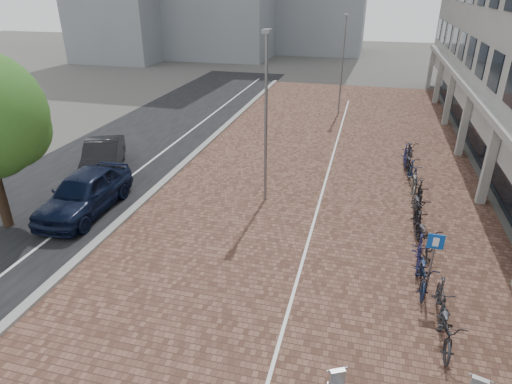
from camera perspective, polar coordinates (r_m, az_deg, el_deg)
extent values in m
plane|color=#474442|center=(12.46, -7.31, -17.12)|extent=(140.00, 140.00, 0.00)
cube|color=brown|center=(22.14, 8.98, 2.88)|extent=(14.50, 42.00, 0.04)
cube|color=black|center=(25.49, -16.46, 5.18)|extent=(8.00, 50.00, 0.03)
cube|color=gray|center=(23.76, -8.30, 4.67)|extent=(0.35, 42.00, 0.14)
cube|color=white|center=(24.55, -12.41, 4.90)|extent=(0.12, 44.00, 0.00)
cube|color=white|center=(22.11, 9.50, 2.88)|extent=(0.10, 30.00, 0.00)
cube|color=black|center=(25.98, 27.32, 7.69)|extent=(0.15, 38.00, 3.20)
cube|color=#989893|center=(25.54, 27.66, 11.47)|extent=(1.60, 38.00, 0.30)
cube|color=#989893|center=(20.23, 28.13, 3.03)|extent=(0.35, 0.35, 3.40)
cube|color=#989893|center=(25.81, 25.59, 7.93)|extent=(0.35, 0.35, 3.40)
cube|color=#989893|center=(31.55, 23.92, 11.07)|extent=(0.35, 0.35, 3.40)
cube|color=#989893|center=(37.37, 22.76, 13.23)|extent=(0.35, 0.35, 3.40)
cube|color=#989893|center=(43.23, 21.89, 14.80)|extent=(0.35, 0.35, 3.40)
imported|color=black|center=(18.82, -21.52, -0.05)|extent=(2.17, 5.07, 1.71)
imported|color=black|center=(22.78, -19.37, 4.42)|extent=(3.41, 4.93, 1.54)
cylinder|color=slate|center=(13.72, 21.80, -9.31)|extent=(0.07, 0.07, 1.97)
cube|color=#0C44A5|center=(13.21, 22.47, -6.01)|extent=(0.45, 0.05, 0.45)
cylinder|color=gray|center=(17.53, 1.30, 9.04)|extent=(0.12, 0.12, 6.88)
cylinder|color=gray|center=(31.66, 11.18, 15.76)|extent=(0.12, 0.12, 6.62)
cylinder|color=#382619|center=(18.77, -30.53, 0.02)|extent=(0.37, 0.37, 2.89)
sphere|color=#306020|center=(18.11, -29.62, 7.17)|extent=(2.89, 2.89, 2.89)
imported|color=#222328|center=(12.53, 23.67, -16.07)|extent=(0.76, 1.99, 1.04)
imported|color=#222328|center=(13.41, 23.06, -12.85)|extent=(0.55, 1.76, 1.05)
imported|color=#121B31|center=(14.28, 21.09, -9.97)|extent=(0.81, 2.01, 1.04)
imported|color=#16173D|center=(15.23, 20.58, -7.48)|extent=(0.68, 1.79, 1.05)
imported|color=black|center=(16.25, 21.26, -5.44)|extent=(1.09, 2.07, 1.04)
imported|color=black|center=(17.23, 20.38, -3.46)|extent=(0.55, 1.76, 1.05)
imported|color=#232228|center=(18.26, 20.43, -1.81)|extent=(0.74, 1.99, 1.04)
imported|color=black|center=(19.31, 20.67, -0.33)|extent=(0.54, 1.76, 1.05)
imported|color=#51504A|center=(20.35, 20.07, 1.06)|extent=(0.84, 2.02, 1.04)
imported|color=#131C36|center=(21.40, 19.83, 2.31)|extent=(0.78, 1.81, 1.05)
imported|color=black|center=(22.46, 19.44, 3.43)|extent=(0.75, 1.99, 1.04)
imported|color=#16193E|center=(23.52, 18.98, 4.49)|extent=(0.52, 1.75, 1.05)
imported|color=black|center=(24.63, 19.55, 5.31)|extent=(0.72, 1.98, 1.04)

